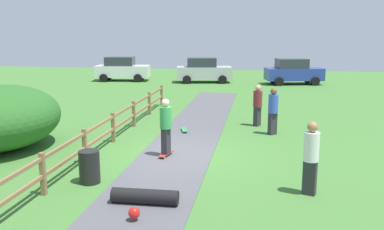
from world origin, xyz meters
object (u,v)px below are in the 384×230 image
object	(u,v)px
trash_bin	(89,167)
parked_car_blue	(293,71)
skater_fallen	(144,198)
skateboard_loose	(184,130)
bystander_maroon	(258,103)
skater_riding	(166,124)
bystander_blue	(273,109)
bystander_white	(311,154)
parked_car_white	(122,69)
bush_large	(0,117)
parked_car_silver	(203,70)

from	to	relation	value
trash_bin	parked_car_blue	distance (m)	23.23
skater_fallen	skateboard_loose	distance (m)	7.37
trash_bin	bystander_maroon	distance (m)	8.84
skater_riding	skater_fallen	world-z (taller)	skater_riding
bystander_blue	parked_car_blue	distance (m)	16.05
skater_riding	bystander_white	distance (m)	4.98
bystander_maroon	parked_car_white	distance (m)	18.14
skater_riding	bystander_maroon	distance (m)	5.76
bush_large	parked_car_silver	world-z (taller)	bush_large
skateboard_loose	bystander_white	bearing A→B (deg)	-54.54
bystander_blue	parked_car_silver	bearing A→B (deg)	107.11
bystander_maroon	bystander_white	size ratio (longest dim) A/B	0.94
skater_fallen	parked_car_blue	world-z (taller)	parked_car_blue
bystander_maroon	bystander_white	bearing A→B (deg)	-79.60
bystander_white	parked_car_blue	world-z (taller)	parked_car_blue
skateboard_loose	parked_car_white	size ratio (longest dim) A/B	0.19
skater_riding	bystander_blue	distance (m)	4.99
bystander_maroon	parked_car_silver	world-z (taller)	parked_car_silver
trash_bin	bystander_blue	bearing A→B (deg)	51.29
skater_fallen	trash_bin	bearing A→B (deg)	146.35
skater_riding	parked_car_silver	xyz separation A→B (m)	(-1.42, 19.51, -0.12)
bush_large	skateboard_loose	bearing A→B (deg)	30.49
trash_bin	bystander_maroon	xyz separation A→B (m)	(4.39, 7.66, 0.53)
bystander_white	bush_large	bearing A→B (deg)	165.61
parked_car_blue	parked_car_white	world-z (taller)	same
skateboard_loose	skater_fallen	bearing A→B (deg)	-87.09
bystander_maroon	parked_car_white	xyz separation A→B (m)	(-10.86, 14.53, -0.02)
bystander_white	parked_car_white	distance (m)	25.25
parked_car_blue	parked_car_silver	size ratio (longest dim) A/B	1.01
skater_riding	parked_car_silver	world-z (taller)	parked_car_silver
bystander_maroon	parked_car_white	bearing A→B (deg)	126.78
skater_riding	parked_car_white	world-z (taller)	parked_car_white
bush_large	parked_car_white	xyz separation A→B (m)	(-2.14, 19.49, -0.14)
bystander_blue	skater_riding	bearing A→B (deg)	-134.36
skateboard_loose	bystander_white	distance (m)	7.45
trash_bin	skateboard_loose	xyz separation A→B (m)	(1.49, 6.12, -0.36)
skater_fallen	parked_car_silver	world-z (taller)	parked_car_silver
skater_riding	parked_car_white	size ratio (longest dim) A/B	0.43
skater_riding	skateboard_loose	world-z (taller)	skater_riding
bush_large	parked_car_silver	xyz separation A→B (m)	(4.43, 19.49, -0.14)
trash_bin	bystander_maroon	size ratio (longest dim) A/B	0.51
bystander_maroon	skater_fallen	bearing A→B (deg)	-105.87
bystander_white	parked_car_silver	distance (m)	22.80
parked_car_silver	parked_car_white	distance (m)	6.57
parked_car_silver	bystander_blue	bearing A→B (deg)	-72.89
skateboard_loose	parked_car_silver	distance (m)	16.15
trash_bin	skateboard_loose	world-z (taller)	trash_bin
skateboard_loose	bystander_maroon	world-z (taller)	bystander_maroon
bush_large	parked_car_white	world-z (taller)	bush_large
skateboard_loose	skater_riding	bearing A→B (deg)	-89.58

